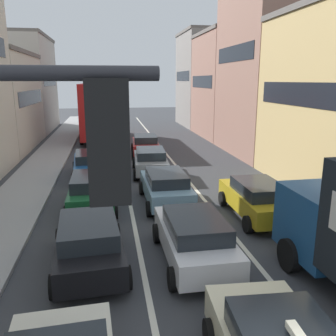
{
  "coord_description": "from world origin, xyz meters",
  "views": [
    {
      "loc": [
        -2.55,
        -3.12,
        5.36
      ],
      "look_at": [
        0.0,
        12.0,
        1.6
      ],
      "focal_mm": 38.37,
      "sensor_mm": 36.0,
      "label": 1
    }
  ],
  "objects": [
    {
      "name": "building_row_right",
      "position": [
        9.9,
        21.62,
        5.68
      ],
      "size": [
        7.2,
        43.9,
        13.34
      ],
      "rotation": [
        0.0,
        0.0,
        -1.57
      ],
      "color": "gray",
      "rests_on": "ground"
    },
    {
      "name": "sedan_left_lane_fourth",
      "position": [
        -3.57,
        16.92,
        0.8
      ],
      "size": [
        2.29,
        4.41,
        1.49
      ],
      "rotation": [
        0.0,
        0.0,
        1.64
      ],
      "color": "#194C8C",
      "rests_on": "ground"
    },
    {
      "name": "wagon_left_lane_second",
      "position": [
        -3.22,
        6.74,
        0.8
      ],
      "size": [
        2.3,
        4.41,
        1.49
      ],
      "rotation": [
        0.0,
        0.0,
        1.64
      ],
      "color": "black",
      "rests_on": "ground"
    },
    {
      "name": "sidewalk_left",
      "position": [
        -6.7,
        20.0,
        0.07
      ],
      "size": [
        2.6,
        64.0,
        0.14
      ],
      "primitive_type": "cube",
      "color": "#979797",
      "rests_on": "ground"
    },
    {
      "name": "coupe_centre_lane_fourth",
      "position": [
        -0.16,
        17.24,
        0.8
      ],
      "size": [
        2.26,
        4.4,
        1.49
      ],
      "rotation": [
        0.0,
        0.0,
        1.51
      ],
      "color": "gray",
      "rests_on": "ground"
    },
    {
      "name": "lane_stripe_left",
      "position": [
        -1.7,
        20.0,
        0.01
      ],
      "size": [
        0.16,
        60.0,
        0.01
      ],
      "primitive_type": "cube",
      "color": "silver",
      "rests_on": "ground"
    },
    {
      "name": "sedan_centre_lane_fifth",
      "position": [
        0.12,
        22.67,
        0.8
      ],
      "size": [
        2.27,
        4.4,
        1.49
      ],
      "rotation": [
        0.0,
        0.0,
        1.51
      ],
      "color": "#A51E1E",
      "rests_on": "ground"
    },
    {
      "name": "sedan_centre_lane_second",
      "position": [
        -0.12,
        6.55,
        0.8
      ],
      "size": [
        2.08,
        4.31,
        1.49
      ],
      "rotation": [
        0.0,
        0.0,
        1.58
      ],
      "color": "silver",
      "rests_on": "ground"
    },
    {
      "name": "sedan_left_lane_third",
      "position": [
        -3.33,
        11.85,
        0.8
      ],
      "size": [
        2.09,
        4.31,
        1.49
      ],
      "rotation": [
        0.0,
        0.0,
        1.58
      ],
      "color": "#19592D",
      "rests_on": "ground"
    },
    {
      "name": "hatchback_centre_lane_third",
      "position": [
        -0.12,
        11.86,
        0.8
      ],
      "size": [
        2.09,
        4.31,
        1.49
      ],
      "rotation": [
        0.0,
        0.0,
        1.58
      ],
      "color": "#759EB7",
      "rests_on": "ground"
    },
    {
      "name": "lane_stripe_right",
      "position": [
        1.7,
        20.0,
        0.01
      ],
      "size": [
        0.16,
        60.0,
        0.01
      ],
      "primitive_type": "cube",
      "color": "silver",
      "rests_on": "ground"
    },
    {
      "name": "bus_mid_queue_primary",
      "position": [
        -3.54,
        31.13,
        2.83
      ],
      "size": [
        2.82,
        10.5,
        5.06
      ],
      "rotation": [
        0.0,
        0.0,
        1.57
      ],
      "color": "#B21919",
      "rests_on": "ground"
    },
    {
      "name": "sedan_right_lane_behind_truck",
      "position": [
        3.21,
        9.67,
        0.8
      ],
      "size": [
        2.07,
        4.31,
        1.49
      ],
      "rotation": [
        0.0,
        0.0,
        1.57
      ],
      "color": "#B29319",
      "rests_on": "ground"
    }
  ]
}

